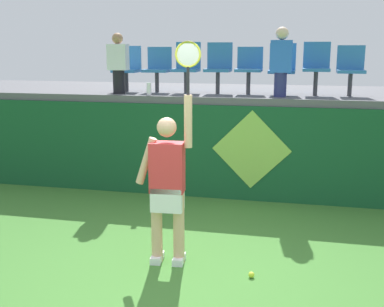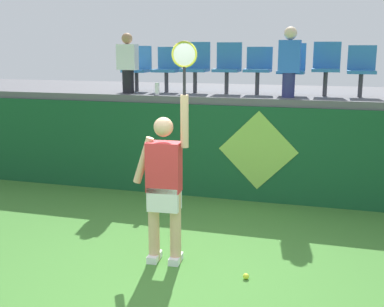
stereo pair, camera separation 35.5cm
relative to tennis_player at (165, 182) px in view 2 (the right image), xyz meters
name	(u,v)px [view 2 (the right image)]	position (x,y,z in m)	size (l,w,h in m)	color
ground_plane	(177,278)	(0.26, -0.37, -0.96)	(40.00, 40.00, 0.00)	#3D752D
court_back_wall	(233,152)	(0.26, 2.65, -0.19)	(13.27, 0.20, 1.55)	#144C28
spectator_platform	(249,93)	(0.26, 4.07, 0.65)	(13.27, 2.94, 0.12)	#56565B
tennis_player	(165,182)	(0.00, 0.00, 0.00)	(0.75, 0.28, 2.53)	white
tennis_ball	(246,276)	(0.99, -0.19, -0.93)	(0.07, 0.07, 0.07)	#D1E533
water_bottle	(157,89)	(-1.07, 2.72, 0.81)	(0.08, 0.08, 0.21)	white
stadium_chair_0	(138,66)	(-1.68, 3.38, 1.15)	(0.44, 0.42, 0.81)	#38383D
stadium_chair_1	(168,67)	(-1.10, 3.37, 1.15)	(0.44, 0.42, 0.79)	#38383D
stadium_chair_2	(196,65)	(-0.57, 3.38, 1.19)	(0.44, 0.42, 0.88)	#38383D
stadium_chair_3	(228,65)	(-0.01, 3.38, 1.19)	(0.44, 0.42, 0.87)	#38383D
stadium_chair_4	(258,67)	(0.52, 3.37, 1.16)	(0.44, 0.42, 0.79)	#38383D
stadium_chair_5	(291,67)	(1.08, 3.38, 1.17)	(0.44, 0.42, 0.85)	#38383D
stadium_chair_6	(326,65)	(1.64, 3.38, 1.20)	(0.44, 0.42, 0.88)	#38383D
stadium_chair_7	(361,68)	(2.18, 3.37, 1.17)	(0.44, 0.42, 0.82)	#38383D
spectator_0	(128,62)	(-1.68, 2.92, 1.24)	(0.34, 0.20, 1.03)	black
spectator_1	(289,61)	(1.08, 2.96, 1.29)	(0.34, 0.21, 1.11)	navy
wall_signage_mount	(257,202)	(0.68, 2.55, -0.96)	(1.27, 0.01, 1.49)	#144C28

